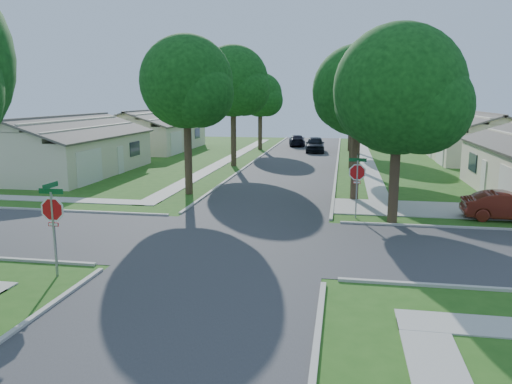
{
  "coord_description": "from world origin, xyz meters",
  "views": [
    {
      "loc": [
        4.03,
        -18.3,
        5.56
      ],
      "look_at": [
        0.47,
        2.01,
        1.6
      ],
      "focal_mm": 35.0,
      "sensor_mm": 36.0,
      "label": 1
    }
  ],
  "objects_px": {
    "tree_ne_corner": "(400,96)",
    "car_driveway": "(508,206)",
    "tree_e_mid": "(355,87)",
    "tree_w_far": "(261,97)",
    "house_nw_near": "(65,153)",
    "car_curb_east": "(315,144)",
    "tree_w_near": "(187,86)",
    "tree_e_near": "(359,95)",
    "tree_w_mid": "(234,84)",
    "car_curb_west": "(297,140)",
    "house_nw_far": "(152,135)",
    "stop_sign_sw": "(53,213)",
    "stop_sign_ne": "(357,175)",
    "tree_e_far": "(352,92)",
    "house_ne_far": "(479,142)"
  },
  "relations": [
    {
      "from": "stop_sign_sw",
      "to": "house_nw_far",
      "type": "xyz_separation_m",
      "value": [
        -11.29,
        36.7,
        -0.51
      ]
    },
    {
      "from": "car_driveway",
      "to": "stop_sign_ne",
      "type": "bearing_deg",
      "value": 98.29
    },
    {
      "from": "house_ne_far",
      "to": "car_curb_west",
      "type": "xyz_separation_m",
      "value": [
        -17.19,
        9.54,
        -0.89
      ]
    },
    {
      "from": "house_nw_near",
      "to": "car_curb_east",
      "type": "distance_m",
      "value": 24.57
    },
    {
      "from": "house_ne_far",
      "to": "car_curb_east",
      "type": "height_order",
      "value": "house_ne_far"
    },
    {
      "from": "tree_ne_corner",
      "to": "car_driveway",
      "type": "bearing_deg",
      "value": 14.13
    },
    {
      "from": "house_ne_far",
      "to": "tree_e_mid",
      "type": "bearing_deg",
      "value": -144.58
    },
    {
      "from": "stop_sign_sw",
      "to": "tree_ne_corner",
      "type": "height_order",
      "value": "tree_ne_corner"
    },
    {
      "from": "tree_w_far",
      "to": "car_curb_west",
      "type": "bearing_deg",
      "value": 52.73
    },
    {
      "from": "tree_w_far",
      "to": "tree_ne_corner",
      "type": "height_order",
      "value": "tree_ne_corner"
    },
    {
      "from": "tree_ne_corner",
      "to": "house_nw_far",
      "type": "distance_m",
      "value": 35.9
    },
    {
      "from": "tree_e_mid",
      "to": "tree_w_mid",
      "type": "xyz_separation_m",
      "value": [
        -9.4,
        0.0,
        0.24
      ]
    },
    {
      "from": "tree_w_near",
      "to": "house_nw_near",
      "type": "relative_size",
      "value": 0.66
    },
    {
      "from": "tree_w_near",
      "to": "car_curb_west",
      "type": "height_order",
      "value": "tree_w_near"
    },
    {
      "from": "house_nw_far",
      "to": "car_curb_west",
      "type": "bearing_deg",
      "value": 23.87
    },
    {
      "from": "tree_e_mid",
      "to": "car_curb_east",
      "type": "distance_m",
      "value": 13.25
    },
    {
      "from": "tree_w_near",
      "to": "tree_e_mid",
      "type": "bearing_deg",
      "value": 51.92
    },
    {
      "from": "tree_e_far",
      "to": "tree_e_mid",
      "type": "bearing_deg",
      "value": -89.98
    },
    {
      "from": "house_nw_far",
      "to": "tree_ne_corner",
      "type": "bearing_deg",
      "value": -51.19
    },
    {
      "from": "tree_e_near",
      "to": "tree_w_mid",
      "type": "xyz_separation_m",
      "value": [
        -9.39,
        12.0,
        0.85
      ]
    },
    {
      "from": "house_nw_far",
      "to": "car_curb_west",
      "type": "height_order",
      "value": "house_nw_far"
    },
    {
      "from": "tree_w_mid",
      "to": "car_driveway",
      "type": "distance_m",
      "value": 23.13
    },
    {
      "from": "house_ne_far",
      "to": "house_nw_far",
      "type": "bearing_deg",
      "value": 174.64
    },
    {
      "from": "tree_e_mid",
      "to": "stop_sign_ne",
      "type": "bearing_deg",
      "value": -90.2
    },
    {
      "from": "tree_w_mid",
      "to": "tree_ne_corner",
      "type": "xyz_separation_m",
      "value": [
        11.0,
        -16.8,
        -0.9
      ]
    },
    {
      "from": "house_ne_far",
      "to": "house_nw_far",
      "type": "xyz_separation_m",
      "value": [
        -31.98,
        3.0,
        0.0
      ]
    },
    {
      "from": "stop_sign_ne",
      "to": "tree_w_far",
      "type": "distance_m",
      "value": 30.96
    },
    {
      "from": "tree_e_near",
      "to": "tree_w_far",
      "type": "bearing_deg",
      "value": 110.61
    },
    {
      "from": "tree_w_near",
      "to": "tree_w_far",
      "type": "height_order",
      "value": "tree_w_near"
    },
    {
      "from": "house_nw_far",
      "to": "car_driveway",
      "type": "distance_m",
      "value": 38.19
    },
    {
      "from": "car_curb_west",
      "to": "tree_e_near",
      "type": "bearing_deg",
      "value": 94.42
    },
    {
      "from": "house_nw_near",
      "to": "car_driveway",
      "type": "distance_m",
      "value": 29.1
    },
    {
      "from": "tree_e_mid",
      "to": "tree_w_far",
      "type": "relative_size",
      "value": 1.15
    },
    {
      "from": "stop_sign_sw",
      "to": "car_curb_east",
      "type": "distance_m",
      "value": 37.73
    },
    {
      "from": "tree_ne_corner",
      "to": "house_nw_near",
      "type": "xyz_separation_m",
      "value": [
        -22.35,
        10.79,
        -4.08
      ]
    },
    {
      "from": "stop_sign_ne",
      "to": "car_driveway",
      "type": "distance_m",
      "value": 6.98
    },
    {
      "from": "tree_e_mid",
      "to": "tree_w_near",
      "type": "height_order",
      "value": "tree_e_mid"
    },
    {
      "from": "tree_w_far",
      "to": "tree_e_near",
      "type": "bearing_deg",
      "value": -69.39
    },
    {
      "from": "house_ne_far",
      "to": "car_curb_east",
      "type": "relative_size",
      "value": 2.95
    },
    {
      "from": "stop_sign_ne",
      "to": "car_curb_east",
      "type": "relative_size",
      "value": 0.65
    },
    {
      "from": "house_ne_far",
      "to": "car_curb_east",
      "type": "distance_m",
      "value": 15.23
    },
    {
      "from": "car_driveway",
      "to": "car_curb_east",
      "type": "distance_m",
      "value": 28.94
    },
    {
      "from": "house_nw_far",
      "to": "house_nw_near",
      "type": "bearing_deg",
      "value": -90.0
    },
    {
      "from": "car_driveway",
      "to": "car_curb_west",
      "type": "distance_m",
      "value": 35.4
    },
    {
      "from": "tree_e_near",
      "to": "car_curb_east",
      "type": "xyz_separation_m",
      "value": [
        -3.55,
        23.53,
        -4.86
      ]
    },
    {
      "from": "car_driveway",
      "to": "car_curb_east",
      "type": "xyz_separation_m",
      "value": [
        -10.3,
        27.04,
        0.14
      ]
    },
    {
      "from": "tree_e_mid",
      "to": "car_curb_east",
      "type": "bearing_deg",
      "value": 107.14
    },
    {
      "from": "tree_w_near",
      "to": "tree_w_far",
      "type": "relative_size",
      "value": 1.12
    },
    {
      "from": "tree_w_mid",
      "to": "house_nw_far",
      "type": "height_order",
      "value": "tree_w_mid"
    },
    {
      "from": "stop_sign_ne",
      "to": "car_curb_east",
      "type": "height_order",
      "value": "stop_sign_ne"
    }
  ]
}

